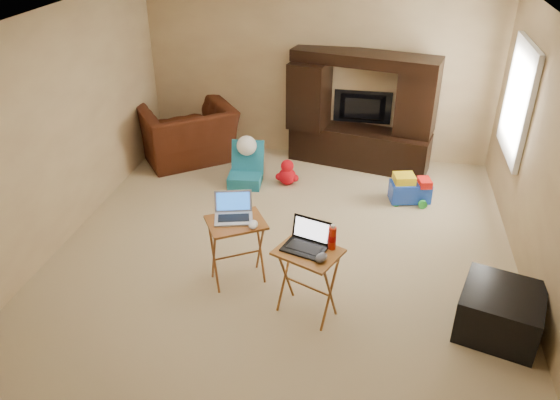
% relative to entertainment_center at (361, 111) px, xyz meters
% --- Properties ---
extents(floor, '(5.50, 5.50, 0.00)m').
position_rel_entertainment_center_xyz_m(floor, '(-0.66, -2.47, -0.82)').
color(floor, beige).
rests_on(floor, ground).
extents(ceiling, '(5.50, 5.50, 0.00)m').
position_rel_entertainment_center_xyz_m(ceiling, '(-0.66, -2.47, 1.68)').
color(ceiling, silver).
rests_on(ceiling, ground).
extents(wall_back, '(5.00, 0.00, 5.00)m').
position_rel_entertainment_center_xyz_m(wall_back, '(-0.66, 0.28, 0.43)').
color(wall_back, tan).
rests_on(wall_back, ground).
extents(wall_front, '(5.00, 0.00, 5.00)m').
position_rel_entertainment_center_xyz_m(wall_front, '(-0.66, -5.22, 0.43)').
color(wall_front, tan).
rests_on(wall_front, ground).
extents(wall_left, '(0.00, 5.50, 5.50)m').
position_rel_entertainment_center_xyz_m(wall_left, '(-3.16, -2.47, 0.43)').
color(wall_left, tan).
rests_on(wall_left, ground).
extents(wall_right, '(0.00, 5.50, 5.50)m').
position_rel_entertainment_center_xyz_m(wall_right, '(1.84, -2.47, 0.43)').
color(wall_right, tan).
rests_on(wall_right, ground).
extents(window_pane, '(0.00, 1.20, 1.20)m').
position_rel_entertainment_center_xyz_m(window_pane, '(1.82, -0.92, 0.58)').
color(window_pane, white).
rests_on(window_pane, ground).
extents(window_frame, '(0.06, 1.14, 1.34)m').
position_rel_entertainment_center_xyz_m(window_frame, '(1.80, -0.92, 0.58)').
color(window_frame, white).
rests_on(window_frame, ground).
extents(entertainment_center, '(2.06, 0.91, 1.64)m').
position_rel_entertainment_center_xyz_m(entertainment_center, '(0.00, 0.00, 0.00)').
color(entertainment_center, black).
rests_on(entertainment_center, floor).
extents(television, '(0.83, 0.13, 0.48)m').
position_rel_entertainment_center_xyz_m(television, '(0.00, 0.20, -0.03)').
color(television, black).
rests_on(television, entertainment_center).
extents(recliner, '(1.68, 1.65, 0.83)m').
position_rel_entertainment_center_xyz_m(recliner, '(-2.49, -0.31, -0.40)').
color(recliner, '#4D1B10').
rests_on(recliner, floor).
extents(child_rocker, '(0.48, 0.53, 0.58)m').
position_rel_entertainment_center_xyz_m(child_rocker, '(-1.47, -0.94, -0.53)').
color(child_rocker, '#1A7192').
rests_on(child_rocker, floor).
extents(plush_toy, '(0.33, 0.27, 0.37)m').
position_rel_entertainment_center_xyz_m(plush_toy, '(-0.91, -0.82, -0.63)').
color(plush_toy, red).
rests_on(plush_toy, floor).
extents(push_toy, '(0.59, 0.48, 0.39)m').
position_rel_entertainment_center_xyz_m(push_toy, '(0.73, -1.01, -0.62)').
color(push_toy, blue).
rests_on(push_toy, floor).
extents(ottoman, '(0.85, 0.85, 0.44)m').
position_rel_entertainment_center_xyz_m(ottoman, '(1.47, -3.30, -0.60)').
color(ottoman, black).
rests_on(ottoman, floor).
extents(tray_table_left, '(0.69, 0.65, 0.71)m').
position_rel_entertainment_center_xyz_m(tray_table_left, '(-1.03, -3.00, -0.46)').
color(tray_table_left, '#8E5B22').
rests_on(tray_table_left, floor).
extents(tray_table_right, '(0.68, 0.62, 0.71)m').
position_rel_entertainment_center_xyz_m(tray_table_right, '(-0.27, -3.37, -0.46)').
color(tray_table_right, '#925823').
rests_on(tray_table_right, floor).
extents(laptop_left, '(0.43, 0.39, 0.24)m').
position_rel_entertainment_center_xyz_m(laptop_left, '(-1.06, -2.97, 0.01)').
color(laptop_left, '#A1A2A6').
rests_on(laptop_left, tray_table_left).
extents(laptop_right, '(0.44, 0.40, 0.24)m').
position_rel_entertainment_center_xyz_m(laptop_right, '(-0.31, -3.35, 0.01)').
color(laptop_right, black).
rests_on(laptop_right, tray_table_right).
extents(mouse_left, '(0.11, 0.15, 0.06)m').
position_rel_entertainment_center_xyz_m(mouse_left, '(-0.84, -3.07, -0.08)').
color(mouse_left, silver).
rests_on(mouse_left, tray_table_left).
extents(mouse_right, '(0.14, 0.17, 0.06)m').
position_rel_entertainment_center_xyz_m(mouse_right, '(-0.14, -3.49, -0.08)').
color(mouse_right, '#3E3E43').
rests_on(mouse_right, tray_table_right).
extents(water_bottle, '(0.07, 0.07, 0.22)m').
position_rel_entertainment_center_xyz_m(water_bottle, '(-0.07, -3.29, 0.00)').
color(water_bottle, red).
rests_on(water_bottle, tray_table_right).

